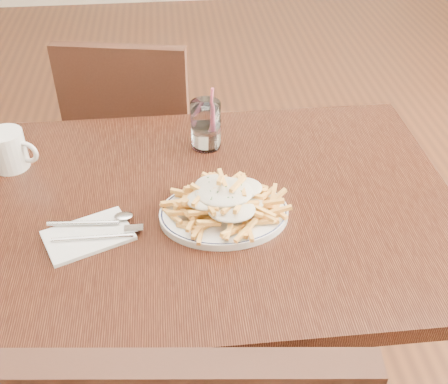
{
  "coord_description": "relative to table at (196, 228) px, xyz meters",
  "views": [
    {
      "loc": [
        -0.04,
        -1.0,
        1.56
      ],
      "look_at": [
        0.06,
        -0.06,
        0.82
      ],
      "focal_mm": 45.0,
      "sensor_mm": 36.0,
      "label": 1
    }
  ],
  "objects": [
    {
      "name": "loaded_fries",
      "position": [
        0.06,
        -0.06,
        0.14
      ],
      "size": [
        0.27,
        0.24,
        0.07
      ],
      "color": "#F0AE49",
      "rests_on": "fries_plate"
    },
    {
      "name": "napkin",
      "position": [
        -0.23,
        -0.09,
        0.08
      ],
      "size": [
        0.21,
        0.17,
        0.01
      ],
      "primitive_type": "cube",
      "rotation": [
        0.0,
        0.0,
        0.4
      ],
      "color": "silver",
      "rests_on": "table"
    },
    {
      "name": "chair_far",
      "position": [
        -0.17,
        0.69,
        -0.17
      ],
      "size": [
        0.48,
        0.48,
        0.88
      ],
      "color": "black",
      "rests_on": "ground"
    },
    {
      "name": "cutlery",
      "position": [
        -0.23,
        -0.09,
        0.09
      ],
      "size": [
        0.22,
        0.07,
        0.01
      ],
      "color": "silver",
      "rests_on": "napkin"
    },
    {
      "name": "table",
      "position": [
        0.0,
        0.0,
        0.0
      ],
      "size": [
        1.2,
        0.8,
        0.75
      ],
      "color": "black",
      "rests_on": "ground"
    },
    {
      "name": "fries_plate",
      "position": [
        0.06,
        -0.06,
        0.09
      ],
      "size": [
        0.35,
        0.33,
        0.02
      ],
      "color": "white",
      "rests_on": "table"
    },
    {
      "name": "coffee_mug",
      "position": [
        -0.44,
        0.19,
        0.13
      ],
      "size": [
        0.12,
        0.09,
        0.1
      ],
      "color": "white",
      "rests_on": "table"
    },
    {
      "name": "water_glass",
      "position": [
        0.04,
        0.23,
        0.13
      ],
      "size": [
        0.08,
        0.08,
        0.17
      ],
      "color": "white",
      "rests_on": "table"
    }
  ]
}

